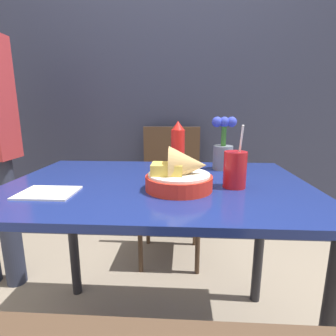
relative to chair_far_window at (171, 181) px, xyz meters
name	(u,v)px	position (x,y,z in m)	size (l,w,h in m)	color
wall_window	(171,70)	(-0.01, 0.22, 0.77)	(7.00, 0.06, 2.60)	#2D334C
dining_table	(158,209)	(-0.01, -0.82, 0.11)	(1.12, 0.77, 0.75)	navy
chair_far_window	(171,181)	(0.00, 0.00, 0.00)	(0.40, 0.40, 0.90)	#473323
food_basket	(181,175)	(0.08, -0.91, 0.28)	(0.23, 0.23, 0.15)	red
ketchup_bottle	(178,148)	(0.06, -0.68, 0.33)	(0.06, 0.06, 0.22)	red
drink_cup	(235,171)	(0.26, -0.88, 0.28)	(0.08, 0.08, 0.22)	red
flower_vase	(223,148)	(0.26, -0.59, 0.32)	(0.11, 0.09, 0.24)	gray
napkin	(48,193)	(-0.35, -0.98, 0.23)	(0.18, 0.14, 0.01)	white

